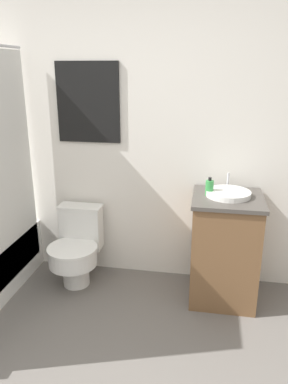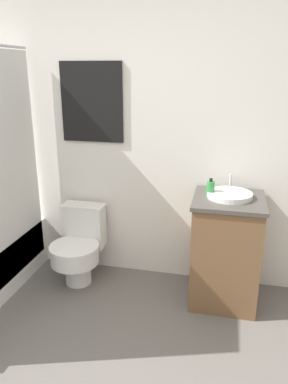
% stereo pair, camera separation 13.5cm
% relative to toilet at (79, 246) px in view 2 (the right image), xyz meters
% --- Properties ---
extents(wall_back, '(3.60, 0.07, 2.50)m').
position_rel_toilet_xyz_m(wall_back, '(0.23, 0.30, 0.93)').
color(wall_back, white).
rests_on(wall_back, ground_plane).
extents(toilet, '(0.42, 0.54, 0.66)m').
position_rel_toilet_xyz_m(toilet, '(0.00, 0.00, 0.00)').
color(toilet, white).
rests_on(toilet, ground_plane).
extents(vanity, '(0.54, 0.55, 0.88)m').
position_rel_toilet_xyz_m(vanity, '(1.25, -0.01, 0.11)').
color(vanity, brown).
rests_on(vanity, ground_plane).
extents(sink, '(0.34, 0.38, 0.13)m').
position_rel_toilet_xyz_m(sink, '(1.25, 0.01, 0.57)').
color(sink, white).
rests_on(sink, vanity).
extents(soap_bottle, '(0.06, 0.06, 0.14)m').
position_rel_toilet_xyz_m(soap_bottle, '(1.11, -0.00, 0.61)').
color(soap_bottle, green).
rests_on(soap_bottle, vanity).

